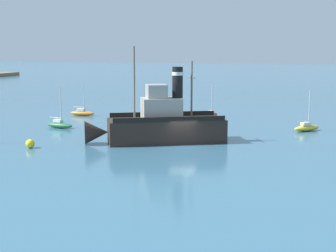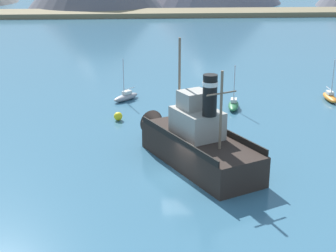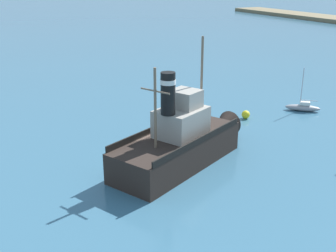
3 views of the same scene
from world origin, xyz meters
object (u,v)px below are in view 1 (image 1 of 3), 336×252
sailboat_green (59,125)px  mooring_buoy (30,144)px  sailboat_red (211,115)px  old_tugboat (160,125)px  sailboat_yellow (307,127)px  sailboat_orange (82,113)px

sailboat_green → mooring_buoy: bearing=-164.9°
mooring_buoy → sailboat_red: bearing=-25.4°
old_tugboat → sailboat_yellow: bearing=-51.5°
sailboat_red → sailboat_green: same height
sailboat_green → old_tugboat: bearing=-111.6°
old_tugboat → sailboat_green: bearing=68.4°
old_tugboat → mooring_buoy: 13.21m
old_tugboat → sailboat_green: old_tugboat is taller
sailboat_green → mooring_buoy: size_ratio=5.58×
sailboat_green → sailboat_red: bearing=-48.4°
old_tugboat → sailboat_yellow: size_ratio=2.94×
sailboat_green → mooring_buoy: sailboat_green is taller
sailboat_red → sailboat_green: bearing=131.6°
sailboat_red → sailboat_yellow: size_ratio=1.00×
sailboat_red → sailboat_yellow: same height
sailboat_green → sailboat_yellow: (5.83, -29.27, 0.00)m
sailboat_red → sailboat_green: (-14.35, 16.14, 0.00)m
sailboat_green → sailboat_yellow: same height
sailboat_red → sailboat_yellow: (-8.52, -13.13, 0.00)m
sailboat_yellow → mooring_buoy: sailboat_yellow is taller
old_tugboat → sailboat_red: size_ratio=2.94×
old_tugboat → sailboat_orange: old_tugboat is taller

